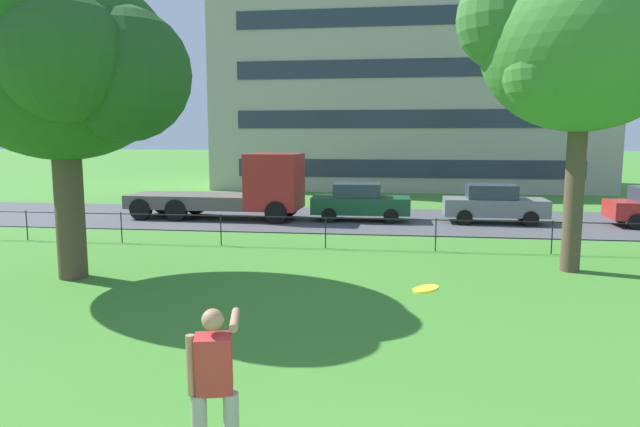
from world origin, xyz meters
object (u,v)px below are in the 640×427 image
tree_small_lawn (588,43)px  frisbee (426,289)px  flatbed_truck_far_right (241,190)px  car_grey_far_left (494,203)px  apartment_building_background (406,75)px  tree_large_lawn (68,64)px  car_dark_green_right (360,202)px  person_thrower (214,385)px

tree_small_lawn → frisbee: 10.96m
flatbed_truck_far_right → car_grey_far_left: 10.37m
frisbee → apartment_building_background: size_ratio=0.01×
tree_large_lawn → frisbee: size_ratio=25.90×
apartment_building_background → tree_small_lawn: bearing=-81.0°
tree_small_lawn → flatbed_truck_far_right: tree_small_lawn is taller
frisbee → flatbed_truck_far_right: (-6.79, 17.21, -0.67)m
tree_large_lawn → flatbed_truck_far_right: size_ratio=0.99×
tree_small_lawn → car_grey_far_left: size_ratio=1.91×
frisbee → apartment_building_background: apartment_building_background is taller
car_dark_green_right → apartment_building_background: size_ratio=0.16×
person_thrower → flatbed_truck_far_right: size_ratio=0.23×
tree_large_lawn → car_dark_green_right: (5.92, 10.91, -4.28)m
person_thrower → car_grey_far_left: person_thrower is taller
frisbee → person_thrower: bearing=-168.3°
tree_large_lawn → tree_small_lawn: 12.34m
apartment_building_background → frisbee: bearing=-90.4°
tree_small_lawn → person_thrower: 12.61m
tree_large_lawn → car_dark_green_right: 13.13m
tree_small_lawn → car_dark_green_right: size_ratio=1.91×
tree_large_lawn → apartment_building_background: 29.62m
apartment_building_background → car_dark_green_right: bearing=-96.6°
tree_small_lawn → frisbee: tree_small_lawn is taller
tree_small_lawn → apartment_building_background: 25.99m
tree_small_lawn → frisbee: size_ratio=27.22×
person_thrower → frisbee: 2.34m
car_dark_green_right → car_grey_far_left: bearing=0.8°
tree_large_lawn → apartment_building_background: apartment_building_background is taller
tree_large_lawn → car_grey_far_left: tree_large_lawn is taller
frisbee → flatbed_truck_far_right: size_ratio=0.04×
tree_large_lawn → flatbed_truck_far_right: bearing=85.0°
flatbed_truck_far_right → car_grey_far_left: size_ratio=1.83×
tree_small_lawn → car_dark_green_right: (-6.07, 8.10, -4.94)m
tree_small_lawn → frisbee: bearing=-114.6°
car_grey_far_left → frisbee: bearing=-101.5°
flatbed_truck_far_right → tree_large_lawn: bearing=-95.0°
tree_large_lawn → person_thrower: bearing=-51.0°
car_grey_far_left → apartment_building_background: 19.06m
tree_large_lawn → apartment_building_background: bearing=74.4°
tree_large_lawn → frisbee: 10.60m
tree_large_lawn → frisbee: tree_large_lawn is taller
frisbee → car_grey_far_left: bearing=78.5°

